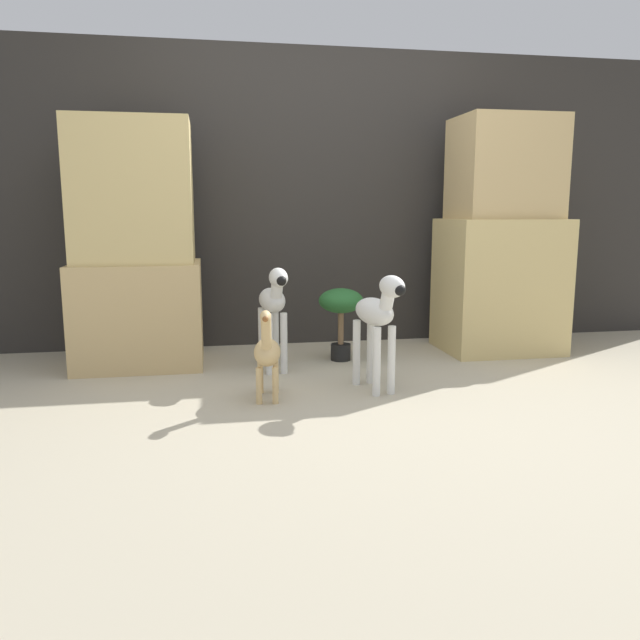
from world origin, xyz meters
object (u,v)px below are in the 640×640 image
zebra_left (274,304)px  zebra_right (378,316)px  potted_palm_front (341,307)px  giraffe_figurine (267,352)px

zebra_left → zebra_right: bearing=-46.5°
zebra_left → potted_palm_front: size_ratio=1.36×
giraffe_figurine → zebra_right: bearing=4.6°
zebra_left → giraffe_figurine: 0.64m
zebra_right → zebra_left: same height
giraffe_figurine → potted_palm_front: size_ratio=1.04×
zebra_left → giraffe_figurine: size_ratio=1.31×
giraffe_figurine → potted_palm_front: giraffe_figurine is taller
zebra_left → giraffe_figurine: (-0.10, -0.61, -0.17)m
zebra_right → potted_palm_front: (-0.05, 0.77, -0.07)m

